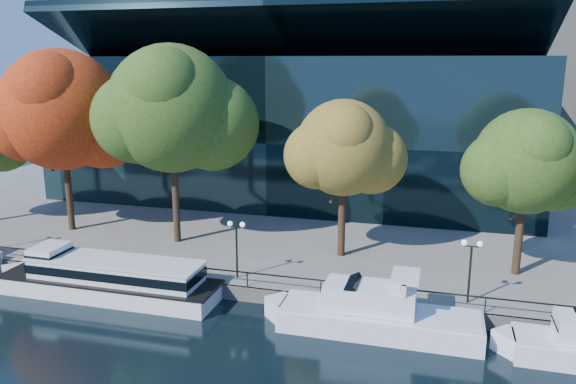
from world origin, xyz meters
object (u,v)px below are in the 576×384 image
(tree_1, at_px, (63,113))
(tree_4, at_px, (529,164))
(tree_2, at_px, (174,112))
(lamp_2, at_px, (471,257))
(tree_3, at_px, (345,150))
(tour_boat, at_px, (104,276))
(cruiser_near, at_px, (370,313))
(lamp_1, at_px, (236,236))

(tree_1, bearing_deg, tree_4, -1.20)
(tree_1, distance_m, tree_2, 10.58)
(tree_2, xyz_separation_m, lamp_2, (22.62, -6.12, -7.74))
(tree_3, height_order, lamp_2, tree_3)
(tour_boat, bearing_deg, tree_2, 83.29)
(tree_4, height_order, lamp_2, tree_4)
(cruiser_near, xyz_separation_m, tree_1, (-27.58, 10.15, 10.16))
(lamp_1, bearing_deg, cruiser_near, -19.84)
(cruiser_near, bearing_deg, lamp_2, 31.91)
(lamp_1, bearing_deg, lamp_2, 0.00)
(tree_3, xyz_separation_m, lamp_1, (-6.25, -6.38, -5.22))
(lamp_2, bearing_deg, tree_1, 168.64)
(tour_boat, height_order, cruiser_near, cruiser_near)
(tree_4, bearing_deg, tree_2, 179.51)
(lamp_2, bearing_deg, tour_boat, -172.54)
(tree_1, xyz_separation_m, tree_2, (10.55, -0.55, 0.38))
(tree_1, bearing_deg, tree_2, -2.96)
(tour_boat, bearing_deg, lamp_2, 7.46)
(cruiser_near, height_order, lamp_1, lamp_1)
(tree_2, distance_m, lamp_1, 12.32)
(lamp_1, xyz_separation_m, lamp_2, (15.23, 0.00, 0.00))
(tree_2, height_order, tree_4, tree_2)
(tour_boat, relative_size, tree_1, 1.07)
(lamp_2, bearing_deg, tree_3, 144.60)
(tree_2, relative_size, tree_4, 1.38)
(tree_1, xyz_separation_m, tree_3, (24.19, -0.28, -2.14))
(cruiser_near, height_order, tree_2, tree_2)
(tree_1, bearing_deg, lamp_1, -20.38)
(tree_2, xyz_separation_m, tree_4, (26.17, -0.22, -2.85))
(tree_1, bearing_deg, tour_boat, -45.89)
(lamp_1, distance_m, lamp_2, 15.23)
(tree_3, relative_size, lamp_1, 2.96)
(tree_1, bearing_deg, lamp_2, -11.36)
(cruiser_near, relative_size, lamp_2, 3.23)
(tree_2, height_order, lamp_2, tree_2)
(lamp_1, bearing_deg, tree_2, 140.35)
(tour_boat, relative_size, cruiser_near, 1.29)
(cruiser_near, distance_m, lamp_2, 7.16)
(lamp_2, bearing_deg, cruiser_near, -148.09)
(tree_1, height_order, tree_3, tree_1)
(tree_2, distance_m, tree_4, 26.33)
(tree_4, bearing_deg, lamp_1, -162.58)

